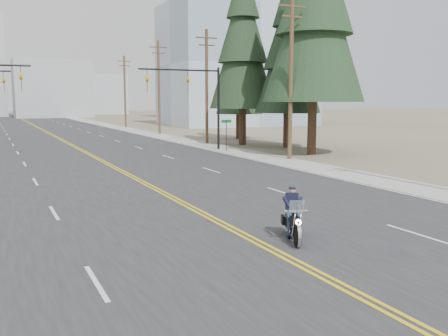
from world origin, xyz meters
TOP-DOWN VIEW (x-y plane):
  - ground_plane at (0.00, 0.00)m, footprint 400.00×400.00m
  - road at (0.00, 70.00)m, footprint 20.00×200.00m
  - sidewalk_right at (11.50, 70.00)m, footprint 3.00×200.00m
  - traffic_mast_right at (8.98, 32.00)m, footprint 7.10×0.26m
  - street_sign at (10.80, 30.00)m, footprint 0.90×0.06m
  - utility_pole_b at (12.50, 23.00)m, footprint 2.20×0.30m
  - utility_pole_c at (12.50, 38.00)m, footprint 2.20×0.30m
  - utility_pole_d at (12.50, 53.00)m, footprint 2.20×0.30m
  - utility_pole_e at (12.50, 70.00)m, footprint 2.20×0.30m
  - glass_building at (32.00, 70.00)m, footprint 24.00×16.00m
  - haze_bldg_b at (8.00, 125.00)m, footprint 18.00×14.00m
  - haze_bldg_c at (40.00, 110.00)m, footprint 16.00×12.00m
  - haze_bldg_e at (25.00, 150.00)m, footprint 14.00×14.00m
  - motorcyclist at (1.12, 5.12)m, footprint 1.63×2.25m
  - conifer_mid at (17.27, 30.84)m, footprint 5.85×5.85m
  - conifer_tall at (14.90, 35.00)m, footprint 6.23×6.23m
  - conifer_far at (17.98, 41.72)m, footprint 5.12×5.12m

SIDE VIEW (x-z plane):
  - ground_plane at x=0.00m, z-range 0.00..0.00m
  - road at x=0.00m, z-range 0.00..0.01m
  - sidewalk_right at x=11.50m, z-range 0.00..0.01m
  - motorcyclist at x=1.12m, z-range 0.00..1.62m
  - street_sign at x=10.80m, z-range 0.49..3.12m
  - traffic_mast_right at x=8.98m, z-range 1.44..8.44m
  - utility_pole_c at x=12.50m, z-range 0.23..11.23m
  - utility_pole_e at x=12.50m, z-range 0.23..11.23m
  - utility_pole_b at x=12.50m, z-range 0.23..11.73m
  - utility_pole_d at x=12.50m, z-range 0.23..11.73m
  - haze_bldg_e at x=25.00m, z-range 0.00..12.00m
  - haze_bldg_b at x=8.00m, z-range 0.00..14.00m
  - conifer_far at x=17.98m, z-range 1.01..14.74m
  - conifer_mid at x=17.27m, z-range 1.15..16.75m
  - haze_bldg_c at x=40.00m, z-range 0.00..18.00m
  - conifer_tall at x=14.90m, z-range 1.29..18.60m
  - glass_building at x=32.00m, z-range 0.00..20.00m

